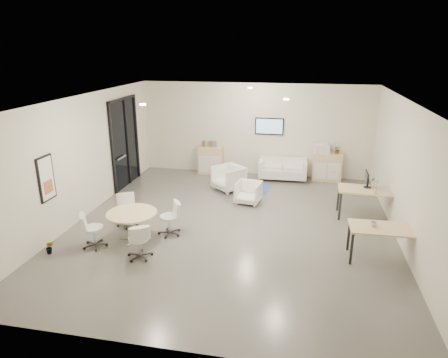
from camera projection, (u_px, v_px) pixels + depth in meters
room_shell at (232, 166)px, 9.72m from camera, size 9.60×10.60×4.80m
glass_door at (125, 140)px, 12.81m from camera, size 0.09×1.90×2.85m
artwork at (46, 179)px, 8.98m from camera, size 0.05×0.54×1.04m
wall_tv at (269, 126)px, 13.73m from camera, size 0.98×0.06×0.58m
ceiling_spots at (231, 96)px, 10.03m from camera, size 3.14×4.14×0.03m
sideboard_left at (211, 160)px, 14.31m from camera, size 0.87×0.45×0.98m
sideboard_right at (327, 167)px, 13.55m from camera, size 0.96×0.46×0.96m
books at (209, 144)px, 14.13m from camera, size 0.50×0.14×0.22m
printer at (322, 148)px, 13.39m from camera, size 0.54×0.47×0.35m
loveseat at (283, 170)px, 13.73m from camera, size 1.64×0.85×0.61m
blue_rug at (248, 187)px, 12.98m from camera, size 1.48×1.06×0.01m
armchair_left at (229, 177)px, 12.66m from camera, size 1.14×1.14×0.86m
armchair_right at (248, 191)px, 11.62m from camera, size 0.77×0.73×0.71m
desk_rear at (368, 192)px, 10.54m from camera, size 1.55×0.83×0.79m
desk_front at (385, 231)px, 8.40m from camera, size 1.48×0.77×0.76m
monitor at (367, 179)px, 10.58m from camera, size 0.20×0.50×0.44m
round_table at (132, 216)px, 9.28m from camera, size 1.17×1.17×0.71m
meeting_chairs at (133, 224)px, 9.35m from camera, size 2.28×2.28×0.82m
plant_cabinet at (338, 150)px, 13.29m from camera, size 0.29×0.31×0.21m
plant_floor at (50, 251)px, 8.84m from camera, size 0.21×0.33×0.14m
cup at (374, 224)px, 8.41m from camera, size 0.16×0.14×0.13m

